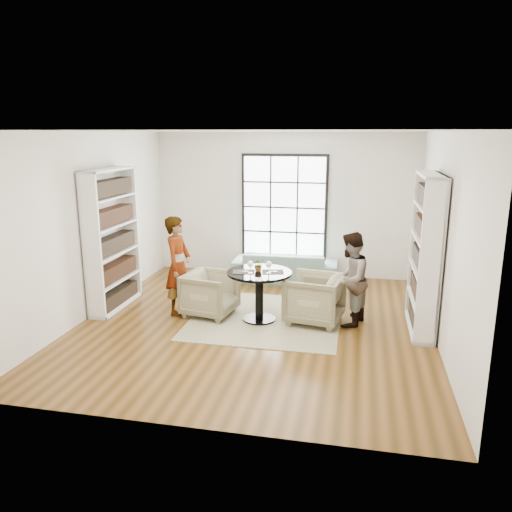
% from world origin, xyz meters
% --- Properties ---
extents(ground, '(6.00, 6.00, 0.00)m').
position_xyz_m(ground, '(0.00, 0.00, 0.00)').
color(ground, brown).
extents(room_shell, '(6.00, 6.01, 6.00)m').
position_xyz_m(room_shell, '(0.00, 0.54, 1.26)').
color(room_shell, silver).
rests_on(room_shell, ground).
extents(rug, '(2.42, 2.42, 0.01)m').
position_xyz_m(rug, '(0.13, 0.25, 0.01)').
color(rug, tan).
rests_on(rug, ground).
extents(pedestal_table, '(1.04, 1.04, 0.83)m').
position_xyz_m(pedestal_table, '(0.04, 0.14, 0.60)').
color(pedestal_table, black).
rests_on(pedestal_table, ground).
extents(sofa, '(2.13, 0.88, 0.62)m').
position_xyz_m(sofa, '(0.12, 2.45, 0.31)').
color(sofa, slate).
rests_on(sofa, ground).
extents(armchair_left, '(0.93, 0.91, 0.74)m').
position_xyz_m(armchair_left, '(-0.81, 0.23, 0.37)').
color(armchair_left, tan).
rests_on(armchair_left, ground).
extents(armchair_right, '(1.00, 0.98, 0.79)m').
position_xyz_m(armchair_right, '(0.92, 0.25, 0.39)').
color(armchair_right, tan).
rests_on(armchair_right, ground).
extents(person_left, '(0.42, 0.62, 1.65)m').
position_xyz_m(person_left, '(-1.36, 0.23, 0.83)').
color(person_left, gray).
rests_on(person_left, ground).
extents(person_right, '(0.75, 0.86, 1.49)m').
position_xyz_m(person_right, '(1.47, 0.25, 0.75)').
color(person_right, gray).
rests_on(person_right, ground).
extents(placemat_left, '(0.39, 0.32, 0.01)m').
position_xyz_m(placemat_left, '(-0.19, 0.06, 0.83)').
color(placemat_left, black).
rests_on(placemat_left, pedestal_table).
extents(placemat_right, '(0.39, 0.32, 0.01)m').
position_xyz_m(placemat_right, '(0.26, 0.15, 0.83)').
color(placemat_right, black).
rests_on(placemat_right, pedestal_table).
extents(cutlery_left, '(0.18, 0.24, 0.01)m').
position_xyz_m(cutlery_left, '(-0.19, 0.06, 0.84)').
color(cutlery_left, silver).
rests_on(cutlery_left, placemat_left).
extents(cutlery_right, '(0.18, 0.24, 0.01)m').
position_xyz_m(cutlery_right, '(0.26, 0.15, 0.84)').
color(cutlery_right, silver).
rests_on(cutlery_right, placemat_right).
extents(wine_glass_left, '(0.09, 0.09, 0.20)m').
position_xyz_m(wine_glass_left, '(-0.07, 0.01, 0.97)').
color(wine_glass_left, silver).
rests_on(wine_glass_left, pedestal_table).
extents(wine_glass_right, '(0.09, 0.09, 0.20)m').
position_xyz_m(wine_glass_right, '(0.21, 0.06, 0.97)').
color(wine_glass_right, silver).
rests_on(wine_glass_right, pedestal_table).
extents(flower_centerpiece, '(0.23, 0.22, 0.21)m').
position_xyz_m(flower_centerpiece, '(0.03, 0.16, 0.93)').
color(flower_centerpiece, gray).
rests_on(flower_centerpiece, pedestal_table).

